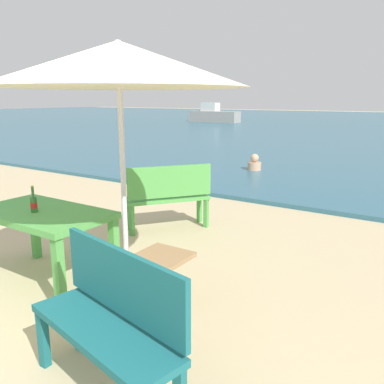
{
  "coord_description": "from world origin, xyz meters",
  "views": [
    {
      "loc": [
        2.5,
        -1.48,
        1.86
      ],
      "look_at": [
        -0.44,
        3.0,
        0.6
      ],
      "focal_mm": 37.58,
      "sensor_mm": 36.0,
      "label": 1
    }
  ],
  "objects": [
    {
      "name": "ground_plane",
      "position": [
        0.0,
        0.0,
        0.0
      ],
      "size": [
        120.0,
        120.0,
        0.0
      ],
      "primitive_type": "plane",
      "color": "#C6B287"
    },
    {
      "name": "picnic_table_green",
      "position": [
        -0.88,
        0.93,
        0.65
      ],
      "size": [
        1.4,
        0.8,
        0.76
      ],
      "color": "#4C9E47",
      "rests_on": "ground_plane"
    },
    {
      "name": "beer_bottle_amber",
      "position": [
        -0.89,
        0.85,
        0.85
      ],
      "size": [
        0.07,
        0.07,
        0.26
      ],
      "color": "#2D662D",
      "rests_on": "picnic_table_green"
    },
    {
      "name": "patio_umbrella",
      "position": [
        0.19,
        0.98,
        2.12
      ],
      "size": [
        2.1,
        2.1,
        2.3
      ],
      "color": "silver",
      "rests_on": "ground_plane"
    },
    {
      "name": "side_table_wood",
      "position": [
        0.5,
        1.09,
        0.35
      ],
      "size": [
        0.44,
        0.44,
        0.54
      ],
      "color": "#9E7A51",
      "rests_on": "ground_plane"
    },
    {
      "name": "bench_teal_center",
      "position": [
        0.84,
        0.13,
        0.54
      ],
      "size": [
        1.25,
        0.6,
        0.95
      ],
      "color": "#196066",
      "rests_on": "ground_plane"
    },
    {
      "name": "bench_green_left",
      "position": [
        -0.81,
        2.96,
        0.54
      ],
      "size": [
        1.01,
        1.17,
        0.95
      ],
      "color": "#4C9E47",
      "rests_on": "ground_plane"
    },
    {
      "name": "swimmer_person",
      "position": [
        -1.68,
        7.76,
        0.24
      ],
      "size": [
        0.34,
        0.34,
        0.41
      ],
      "color": "tan",
      "rests_on": "sea_water"
    },
    {
      "name": "boat_sailboat",
      "position": [
        -12.96,
        25.04,
        0.59
      ],
      "size": [
        3.91,
        1.07,
        1.42
      ],
      "color": "gray",
      "rests_on": "sea_water"
    }
  ]
}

